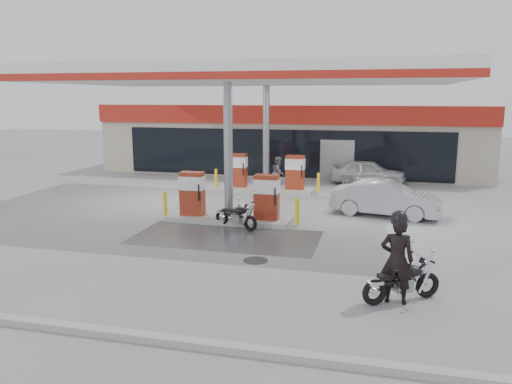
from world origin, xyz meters
TOP-DOWN VIEW (x-y plane):
  - ground at (0.00, 0.00)m, footprint 90.00×90.00m
  - wet_patch at (0.50, 0.00)m, footprint 6.00×3.00m
  - drain_cover at (2.00, -2.00)m, footprint 0.70×0.70m
  - kerb at (0.00, -7.00)m, footprint 28.00×0.25m
  - store_building at (0.01, 15.94)m, footprint 22.00×8.22m
  - canopy at (0.00, 5.00)m, footprint 16.00×10.02m
  - pump_island_near at (0.00, 2.00)m, footprint 5.14×1.30m
  - pump_island_far at (0.00, 8.00)m, footprint 5.14×1.30m
  - main_motorcycle at (5.85, -3.90)m, footprint 1.73×1.16m
  - biker_main at (5.69, -4.01)m, footprint 0.73×0.50m
  - parked_motorcycle at (0.52, 1.19)m, footprint 1.72×0.99m
  - sedan_white at (4.67, 11.20)m, footprint 3.79×1.59m
  - attendant at (0.39, 9.00)m, footprint 0.60×0.76m
  - hatchback_silver at (5.52, 4.35)m, footprint 4.25×2.14m
  - parked_car_left at (-4.50, 14.00)m, footprint 4.14×2.37m
  - parked_car_right at (9.54, 14.00)m, footprint 3.88×2.09m

SIDE VIEW (x-z plane):
  - ground at x=0.00m, z-range 0.00..0.00m
  - wet_patch at x=0.50m, z-range 0.00..0.00m
  - drain_cover at x=2.00m, z-range 0.00..0.01m
  - kerb at x=0.00m, z-range 0.00..0.15m
  - parked_motorcycle at x=0.52m, z-range -0.05..0.88m
  - main_motorcycle at x=5.85m, z-range -0.06..0.95m
  - parked_car_right at x=9.54m, z-range 0.00..1.04m
  - parked_car_left at x=-4.50m, z-range 0.00..1.13m
  - sedan_white at x=4.67m, z-range 0.00..1.28m
  - hatchback_silver at x=5.52m, z-range 0.00..1.34m
  - pump_island_near at x=0.00m, z-range -0.18..1.60m
  - pump_island_far at x=0.00m, z-range -0.18..1.60m
  - attendant at x=0.39m, z-range 0.00..1.56m
  - biker_main at x=5.69m, z-range 0.00..1.96m
  - store_building at x=0.01m, z-range 0.01..4.01m
  - canopy at x=0.00m, z-range 2.51..8.02m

